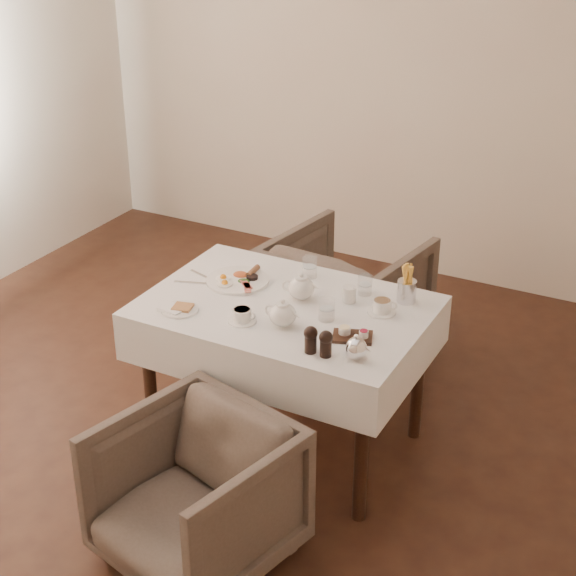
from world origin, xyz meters
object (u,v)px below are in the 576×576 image
(armchair_far, at_px, (346,297))
(breakfast_plate, at_px, (238,279))
(armchair_near, at_px, (196,496))
(teapot_centre, at_px, (301,286))
(table, at_px, (286,327))

(armchair_far, height_order, breakfast_plate, breakfast_plate)
(armchair_near, xyz_separation_m, teapot_centre, (-0.02, 0.95, 0.51))
(table, bearing_deg, breakfast_plate, 160.86)
(table, bearing_deg, armchair_far, 96.66)
(armchair_near, relative_size, teapot_centre, 4.18)
(armchair_far, bearing_deg, table, 105.09)
(table, bearing_deg, armchair_near, -86.37)
(table, xyz_separation_m, armchair_far, (-0.11, 0.92, -0.28))
(armchair_near, xyz_separation_m, breakfast_plate, (-0.37, 0.97, 0.45))
(armchair_far, relative_size, breakfast_plate, 2.57)
(armchair_far, bearing_deg, breakfast_plate, 84.16)
(armchair_near, height_order, breakfast_plate, breakfast_plate)
(table, distance_m, armchair_near, 0.92)
(armchair_far, relative_size, teapot_centre, 4.72)
(teapot_centre, bearing_deg, breakfast_plate, 160.57)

